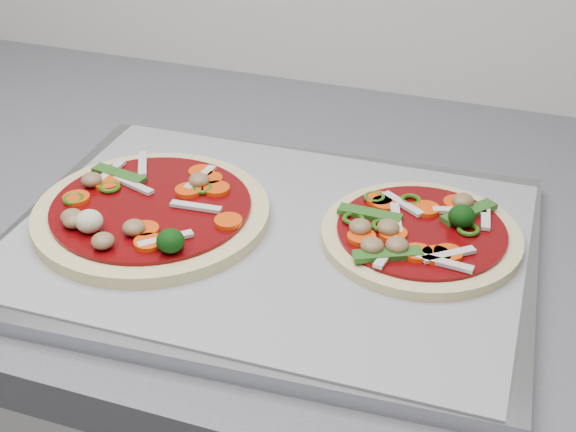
% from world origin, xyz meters
% --- Properties ---
extents(countertop, '(3.60, 0.60, 0.04)m').
position_xyz_m(countertop, '(0.00, 1.30, 0.88)').
color(countertop, slate).
rests_on(countertop, base_cabinet).
extents(baking_tray, '(0.49, 0.37, 0.02)m').
position_xyz_m(baking_tray, '(-0.09, 1.22, 0.91)').
color(baking_tray, '#97989C').
rests_on(baking_tray, countertop).
extents(parchment, '(0.45, 0.33, 0.00)m').
position_xyz_m(parchment, '(-0.09, 1.22, 0.92)').
color(parchment, '#95969B').
rests_on(parchment, baking_tray).
extents(pizza_left, '(0.27, 0.27, 0.04)m').
position_xyz_m(pizza_left, '(-0.20, 1.20, 0.93)').
color(pizza_left, '#CDBB7E').
rests_on(pizza_left, parchment).
extents(pizza_right, '(0.20, 0.20, 0.03)m').
position_xyz_m(pizza_right, '(0.04, 1.25, 0.93)').
color(pizza_right, '#CDBB7E').
rests_on(pizza_right, parchment).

